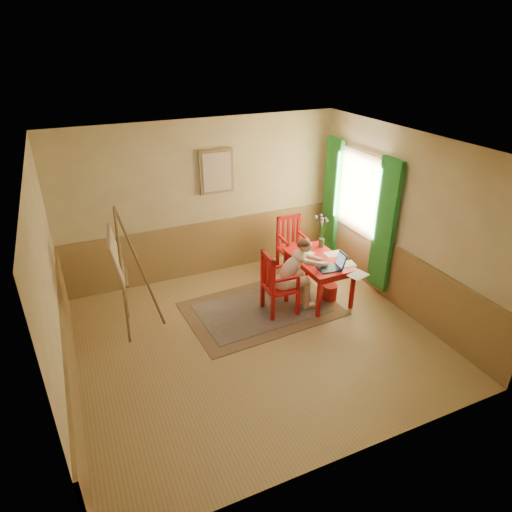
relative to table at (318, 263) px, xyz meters
name	(u,v)px	position (x,y,z in m)	size (l,w,h in m)	color
room	(256,253)	(-1.42, -0.65, 0.77)	(5.04, 4.54, 2.84)	tan
wainscot	(235,284)	(-1.42, 0.15, -0.13)	(5.00, 4.50, 1.00)	#A3814E
window	(357,205)	(1.00, 0.45, 0.71)	(0.12, 2.01, 2.20)	white
wall_portrait	(217,172)	(-1.17, 1.55, 1.27)	(0.60, 0.05, 0.76)	#967B4F
rug	(262,309)	(-1.02, 0.01, -0.62)	(2.49, 1.74, 0.02)	#8C7251
table	(318,263)	(0.00, 0.00, 0.00)	(0.73, 1.21, 0.72)	red
chair_left	(277,284)	(-0.83, -0.16, -0.11)	(0.50, 0.48, 1.05)	red
chair_back	(292,245)	(0.03, 0.98, -0.10)	(0.49, 0.51, 1.05)	red
figure	(295,272)	(-0.54, -0.18, 0.04)	(0.91, 0.39, 1.22)	beige
laptop	(333,266)	(0.02, -0.39, 0.14)	(0.43, 0.28, 0.25)	#1E2338
papers	(335,261)	(0.18, -0.21, 0.09)	(0.79, 1.26, 0.00)	white
vase	(322,232)	(0.27, 0.38, 0.35)	(0.21, 0.30, 0.58)	#3F724C
wastebasket	(330,292)	(0.15, -0.17, -0.50)	(0.25, 0.25, 0.27)	#A22522
easel	(119,261)	(-3.07, 0.33, 0.54)	(0.70, 0.88, 1.98)	olive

